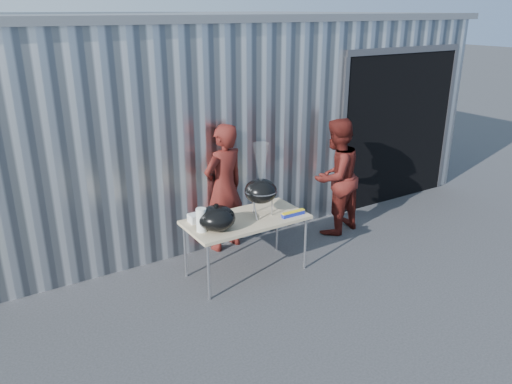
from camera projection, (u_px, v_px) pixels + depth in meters
ground at (299, 296)px, 5.84m from camera, size 80.00×80.00×0.00m
building at (194, 100)px, 9.41m from camera, size 8.20×6.20×3.10m
folding_table at (246, 221)px, 6.13m from camera, size 1.50×0.75×0.75m
kettle_grill at (261, 184)px, 6.04m from camera, size 0.41×0.41×0.93m
grill_lid at (217, 218)px, 5.76m from camera, size 0.44×0.44×0.32m
paper_towels at (201, 220)px, 5.72m from camera, size 0.12×0.12×0.28m
white_tub at (197, 218)px, 6.00m from camera, size 0.20×0.15×0.10m
foil_box at (293, 214)px, 6.18m from camera, size 0.32×0.05×0.06m
person_cook at (224, 188)px, 6.76m from camera, size 0.72×0.55×1.77m
person_bystander at (336, 177)px, 7.27m from camera, size 0.95×0.81×1.72m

